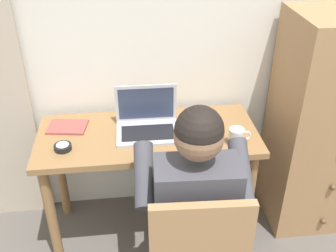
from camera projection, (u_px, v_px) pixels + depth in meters
wall_back at (213, 18)px, 2.24m from camera, size 4.80×0.05×2.50m
desk at (148, 151)px, 2.25m from camera, size 1.21×0.53×0.72m
dresser at (324, 125)px, 2.36m from camera, size 0.56×0.49×1.34m
chair at (196, 252)px, 1.80m from camera, size 0.44×0.42×0.87m
person_seated at (192, 194)px, 1.86m from camera, size 0.54×0.60×1.19m
laptop at (147, 122)px, 2.19m from camera, size 0.34×0.25×0.24m
computer_mouse at (193, 128)px, 2.21m from camera, size 0.06×0.10×0.03m
desk_clock at (63, 147)px, 2.05m from camera, size 0.09×0.09×0.03m
notebook_pad at (67, 127)px, 2.23m from camera, size 0.23×0.18×0.01m
coffee_mug at (237, 137)px, 2.07m from camera, size 0.12×0.08×0.09m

